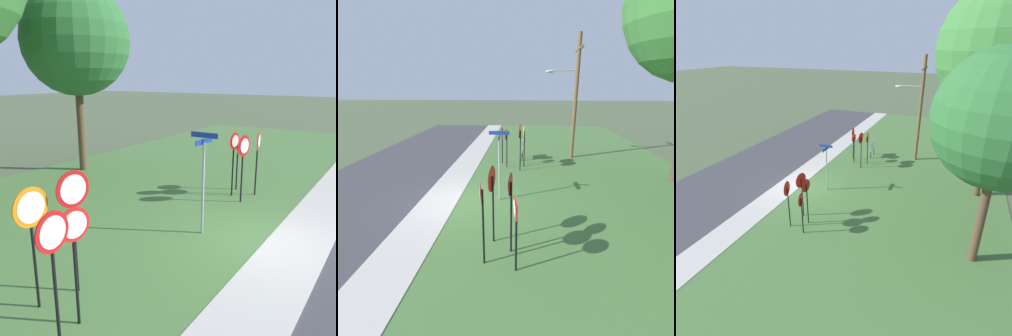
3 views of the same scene
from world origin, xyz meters
TOP-DOWN VIEW (x-y plane):
  - ground_plane at (0.00, 0.00)m, footprint 160.00×160.00m
  - road_asphalt at (0.00, -4.80)m, footprint 44.00×6.40m
  - sidewalk_strip at (0.00, -0.80)m, footprint 44.00×1.60m
  - grass_median at (0.00, 6.00)m, footprint 44.00×12.00m
  - stop_sign_near_left at (-5.08, 1.71)m, footprint 0.62×0.13m
  - stop_sign_near_right at (-4.36, 2.51)m, footprint 0.76×0.12m
  - stop_sign_far_left at (-5.18, 2.73)m, footprint 0.77×0.10m
  - stop_sign_far_center at (-5.78, 1.38)m, footprint 0.65×0.11m
  - yield_sign_near_left at (3.29, 2.36)m, footprint 0.65×0.13m
  - yield_sign_near_right at (3.87, 1.66)m, footprint 0.72×0.15m
  - yield_sign_far_left at (4.11, 2.53)m, footprint 0.64×0.14m
  - yield_sign_far_right at (2.79, 1.79)m, footprint 0.77×0.16m
  - street_name_post at (-0.33, 1.73)m, footprint 0.96×0.82m
  - utility_pole at (-7.53, 5.81)m, footprint 2.10×2.11m
  - notice_board at (-6.86, 2.64)m, footprint 1.10×0.07m

SIDE VIEW (x-z plane):
  - ground_plane at x=0.00m, z-range 0.00..0.00m
  - road_asphalt at x=0.00m, z-range 0.00..0.01m
  - grass_median at x=0.00m, z-range 0.00..0.04m
  - sidewalk_strip at x=0.00m, z-range 0.00..0.06m
  - notice_board at x=-6.86m, z-range 0.25..1.50m
  - yield_sign_far_left at x=4.11m, z-range 0.54..2.66m
  - stop_sign_near_left at x=-5.08m, z-range 0.52..2.79m
  - street_name_post at x=-0.33m, z-range 0.32..3.26m
  - stop_sign_far_center at x=-5.78m, z-range 0.58..3.08m
  - yield_sign_near_left at x=3.29m, z-range 0.62..3.05m
  - stop_sign_far_left at x=-5.18m, z-range 0.61..3.08m
  - yield_sign_near_right at x=3.87m, z-range 0.64..3.10m
  - yield_sign_far_right at x=2.79m, z-range 0.65..3.10m
  - stop_sign_near_right at x=-4.36m, z-range 0.65..3.29m
  - utility_pole at x=-7.53m, z-range 0.38..8.08m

